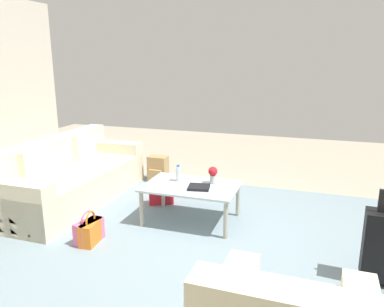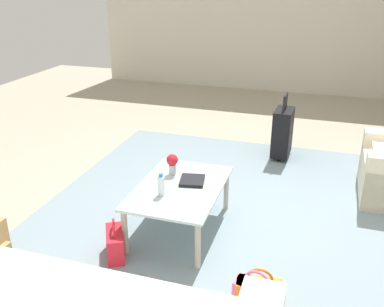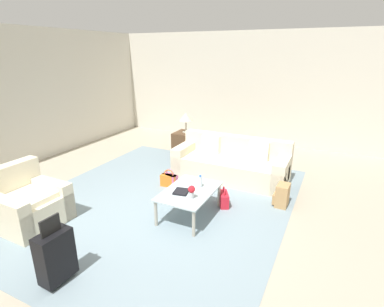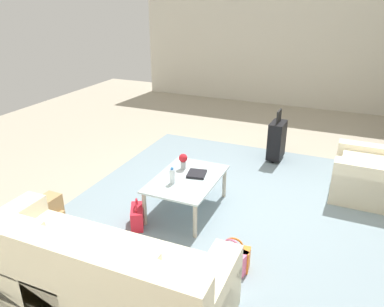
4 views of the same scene
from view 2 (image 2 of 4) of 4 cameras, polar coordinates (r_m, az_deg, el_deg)
name	(u,v)px [view 2 (image 2 of 4)]	position (r m, az deg, el deg)	size (l,w,h in m)	color
ground_plane	(241,216)	(4.32, 6.53, -8.29)	(12.00, 12.00, 0.00)	#A89E89
wall_left	(298,12)	(8.75, 13.94, 17.89)	(0.12, 8.00, 3.10)	beige
area_rug	(250,254)	(3.80, 7.72, -13.19)	(5.20, 4.40, 0.01)	gray
coffee_table	(180,192)	(3.90, -1.63, -5.10)	(1.10, 0.74, 0.45)	silver
water_bottle	(161,185)	(3.69, -4.14, -4.26)	(0.06, 0.06, 0.20)	silver
coffee_table_book	(192,180)	(3.94, 0.03, -3.62)	(0.24, 0.22, 0.03)	black
flower_vase	(172,162)	(4.05, -2.65, -1.21)	(0.11, 0.11, 0.21)	#B2B7BC
suitcase_black	(283,132)	(5.59, 11.98, 2.86)	(0.41, 0.24, 0.85)	black
handbag_pink	(256,298)	(3.20, 8.58, -18.49)	(0.21, 0.34, 0.36)	pink
handbag_red	(115,243)	(3.74, -10.22, -11.69)	(0.35, 0.28, 0.36)	red
handbag_orange	(258,295)	(3.22, 8.84, -18.12)	(0.17, 0.33, 0.36)	orange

